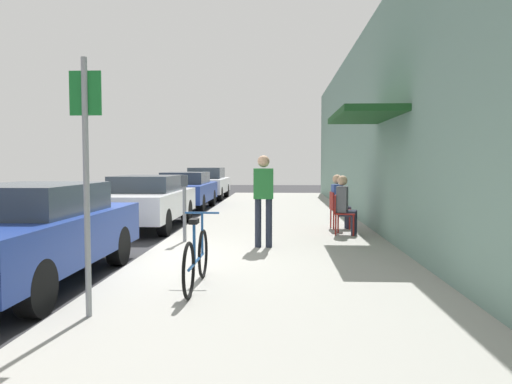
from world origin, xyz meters
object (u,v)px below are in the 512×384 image
street_sign (86,167)px  seated_patron_0 (345,203)px  pedestrian_standing (264,193)px  parked_car_0 (29,232)px  bicycle_0 (196,259)px  cafe_chair_1 (337,208)px  parked_car_2 (185,190)px  parked_car_3 (207,183)px  seated_patron_1 (339,199)px  cafe_chair_0 (342,211)px  parked_car_1 (146,200)px  parking_meter (184,203)px

street_sign → seated_patron_0: (3.36, 5.90, -0.82)m
street_sign → pedestrian_standing: (1.64, 4.19, -0.52)m
parked_car_0 → bicycle_0: bearing=-11.5°
parked_car_0 → seated_patron_0: (4.86, 4.20, 0.09)m
parked_car_0 → cafe_chair_1: size_ratio=5.06×
parked_car_2 → seated_patron_0: size_ratio=3.41×
parked_car_3 → pedestrian_standing: bearing=-77.3°
parked_car_0 → pedestrian_standing: bearing=38.4°
bicycle_0 → pedestrian_standing: pedestrian_standing is taller
parked_car_0 → seated_patron_1: 7.09m
parked_car_0 → parked_car_3: (-0.00, 16.42, 0.03)m
seated_patron_0 → cafe_chair_1: size_ratio=1.48×
parked_car_3 → cafe_chair_0: bearing=-68.5°
parked_car_2 → bicycle_0: bearing=-78.4°
parked_car_3 → bicycle_0: size_ratio=2.57×
parked_car_2 → cafe_chair_0: size_ratio=5.06×
seated_patron_1 → pedestrian_standing: 3.20m
parked_car_3 → pedestrian_standing: size_ratio=2.59×
seated_patron_0 → parked_car_1: bearing=160.2°
parked_car_1 → bicycle_0: 6.87m
parked_car_0 → street_sign: 2.44m
cafe_chair_0 → parking_meter: bearing=-160.9°
street_sign → cafe_chair_0: size_ratio=2.99×
cafe_chair_0 → seated_patron_1: 0.98m
parked_car_1 → pedestrian_standing: pedestrian_standing is taller
street_sign → seated_patron_0: size_ratio=2.02×
seated_patron_1 → parked_car_1: bearing=170.9°
parked_car_2 → parked_car_3: parked_car_3 is taller
parked_car_1 → bicycle_0: parked_car_1 is taller
bicycle_0 → parked_car_1: bearing=110.4°
parked_car_3 → seated_patron_0: bearing=-68.3°
street_sign → seated_patron_1: size_ratio=2.02×
pedestrian_standing → cafe_chair_0: bearing=46.1°
parked_car_1 → cafe_chair_1: size_ratio=5.06×
bicycle_0 → pedestrian_standing: (0.74, 2.97, 0.64)m
parked_car_2 → cafe_chair_1: bearing=-51.5°
parked_car_0 → parking_meter: (1.55, 3.09, 0.16)m
cafe_chair_1 → seated_patron_1: (0.06, 0.00, 0.19)m
cafe_chair_1 → street_sign: bearing=-115.6°
parking_meter → seated_patron_1: size_ratio=1.02×
bicycle_0 → parked_car_0: bearing=168.5°
parking_meter → bicycle_0: parking_meter is taller
parking_meter → cafe_chair_0: 3.45m
parking_meter → seated_patron_1: bearing=32.2°
parked_car_2 → seated_patron_1: seated_patron_1 is taller
parked_car_0 → cafe_chair_0: (4.80, 4.21, -0.11)m
parked_car_3 → seated_patron_1: 12.25m
parked_car_0 → seated_patron_1: bearing=46.8°
street_sign → seated_patron_0: street_sign is taller
parked_car_0 → bicycle_0: 2.46m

